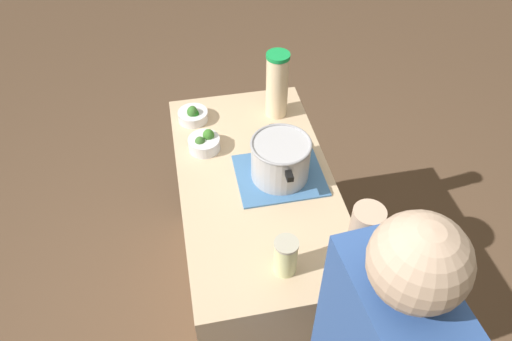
{
  "coord_description": "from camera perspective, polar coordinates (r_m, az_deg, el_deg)",
  "views": [
    {
      "loc": [
        1.29,
        -0.26,
        2.28
      ],
      "look_at": [
        0.0,
        0.0,
        0.94
      ],
      "focal_mm": 33.71,
      "sensor_mm": 36.0,
      "label": 1
    }
  ],
  "objects": [
    {
      "name": "ground_plane",
      "position": [
        2.64,
        0.0,
        -14.41
      ],
      "size": [
        8.0,
        8.0,
        0.0
      ],
      "primitive_type": "plane",
      "color": "brown"
    },
    {
      "name": "counter_slab",
      "position": [
        2.26,
        0.0,
        -8.79
      ],
      "size": [
        1.15,
        0.61,
        0.89
      ],
      "primitive_type": "cube",
      "color": "#D1B18C",
      "rests_on": "ground_plane"
    },
    {
      "name": "dish_cloth",
      "position": [
        1.93,
        2.83,
        -0.61
      ],
      "size": [
        0.29,
        0.35,
        0.01
      ],
      "primitive_type": "cube",
      "color": "teal",
      "rests_on": "counter_slab"
    },
    {
      "name": "cooking_pot",
      "position": [
        1.86,
        2.94,
        1.37
      ],
      "size": [
        0.31,
        0.24,
        0.17
      ],
      "color": "#B7B7BC",
      "rests_on": "dish_cloth"
    },
    {
      "name": "lemonade_pitcher",
      "position": [
        2.14,
        2.52,
        10.11
      ],
      "size": [
        0.1,
        0.1,
        0.31
      ],
      "color": "beige",
      "rests_on": "counter_slab"
    },
    {
      "name": "mason_jar",
      "position": [
        1.6,
        3.54,
        -10.11
      ],
      "size": [
        0.08,
        0.08,
        0.15
      ],
      "color": "beige",
      "rests_on": "counter_slab"
    },
    {
      "name": "broccoli_bowl_front",
      "position": [
        2.04,
        -6.15,
        3.3
      ],
      "size": [
        0.13,
        0.13,
        0.09
      ],
      "color": "silver",
      "rests_on": "counter_slab"
    },
    {
      "name": "broccoli_bowl_center",
      "position": [
        2.19,
        -7.48,
        6.57
      ],
      "size": [
        0.13,
        0.13,
        0.08
      ],
      "color": "silver",
      "rests_on": "counter_slab"
    }
  ]
}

